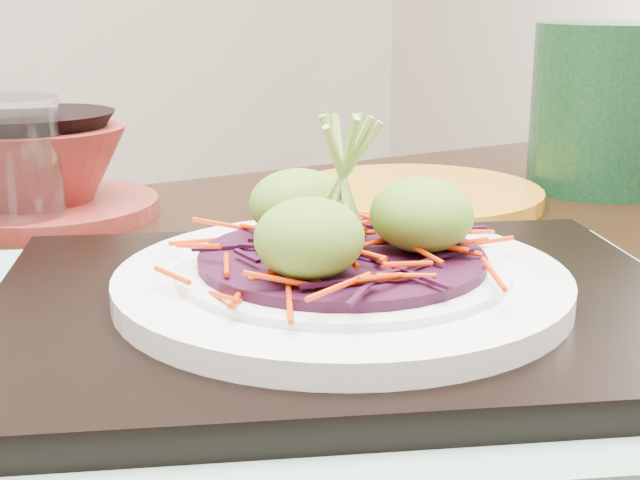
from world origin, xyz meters
TOP-DOWN VIEW (x-y plane):
  - dining_table at (0.01, -0.08)m, footprint 1.23×0.90m
  - placemat at (0.02, -0.13)m, footprint 0.57×0.53m
  - serving_tray at (0.02, -0.13)m, footprint 0.49×0.45m
  - white_plate at (0.02, -0.13)m, footprint 0.25×0.25m
  - cabbage_bed at (0.02, -0.13)m, footprint 0.16×0.16m
  - carrot_julienne at (0.02, -0.13)m, footprint 0.20×0.20m
  - guacamole_scoops at (0.02, -0.13)m, footprint 0.14×0.12m
  - scallion_garnish at (0.02, -0.13)m, footprint 0.06×0.06m
  - water_glass at (-0.04, 0.19)m, footprint 0.09×0.09m
  - terracotta_bowl_set at (-0.01, 0.22)m, footprint 0.19×0.19m
  - yellow_plate at (0.27, 0.07)m, footprint 0.30×0.30m
  - green_jar at (0.45, 0.00)m, footprint 0.17×0.17m

SIDE VIEW (x-z plane):
  - dining_table at x=0.01m, z-range 0.26..0.97m
  - placemat at x=0.02m, z-range 0.71..0.72m
  - yellow_plate at x=0.27m, z-range 0.71..0.73m
  - serving_tray at x=0.02m, z-range 0.72..0.73m
  - white_plate at x=0.02m, z-range 0.73..0.75m
  - terracotta_bowl_set at x=-0.01m, z-range 0.71..0.78m
  - cabbage_bed at x=0.02m, z-range 0.75..0.76m
  - carrot_julienne at x=0.02m, z-range 0.76..0.77m
  - water_glass at x=-0.04m, z-range 0.71..0.82m
  - guacamole_scoops at x=0.02m, z-range 0.76..0.80m
  - green_jar at x=0.45m, z-range 0.71..0.87m
  - scallion_garnish at x=0.02m, z-range 0.75..0.84m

